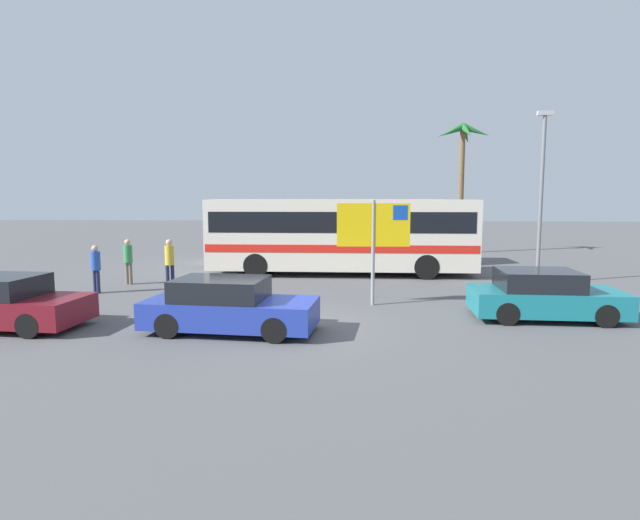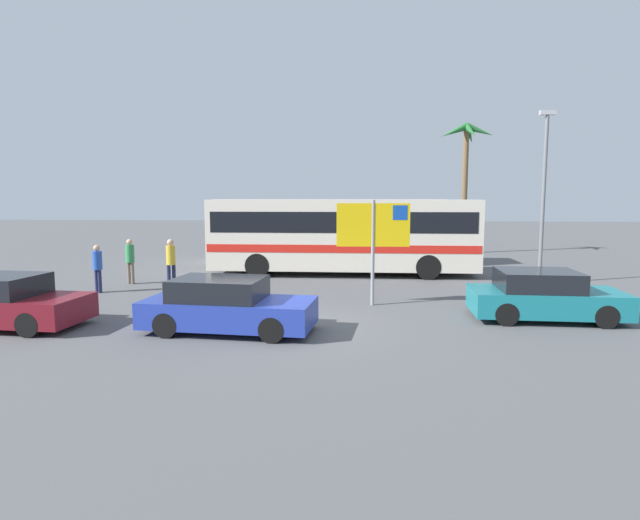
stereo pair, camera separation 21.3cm
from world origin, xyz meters
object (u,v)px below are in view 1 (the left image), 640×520
Objects in this scene: car_maroon at (3,303)px; car_blue at (228,306)px; bus_front_coach at (341,233)px; pedestrian_crossing_lot at (96,265)px; bus_rear_coach at (327,228)px; pedestrian_near_sign at (170,260)px; pedestrian_by_bus at (128,258)px; car_teal at (544,296)px; ferry_sign at (375,229)px.

car_maroon is 5.74m from car_blue.
bus_front_coach reaches higher than pedestrian_crossing_lot.
pedestrian_crossing_lot is at bearing 94.30° from car_maroon.
bus_rear_coach is 2.75× the size of car_maroon.
bus_rear_coach is at bearing 101.76° from bus_front_coach.
bus_rear_coach is 6.24× the size of pedestrian_near_sign.
car_blue is at bearing 178.18° from pedestrian_near_sign.
bus_front_coach is at bearing 80.92° from car_blue.
bus_rear_coach is at bearing -10.33° from pedestrian_crossing_lot.
pedestrian_near_sign reaches higher than pedestrian_by_bus.
bus_rear_coach is (-0.79, 3.77, 0.00)m from bus_front_coach.
pedestrian_near_sign reaches higher than car_blue.
car_teal is at bearing 90.56° from pedestrian_by_bus.
car_maroon and car_blue have the same top height.
car_blue is at bearing -99.78° from pedestrian_crossing_lot.
bus_front_coach reaches higher than pedestrian_by_bus.
bus_rear_coach reaches higher than pedestrian_by_bus.
bus_front_coach is 9.64m from pedestrian_crossing_lot.
ferry_sign reaches higher than pedestrian_crossing_lot.
bus_front_coach is 2.60× the size of car_blue.
car_blue is 2.59× the size of pedestrian_crossing_lot.
pedestrian_by_bus is (-9.10, 3.29, -1.32)m from ferry_sign.
bus_rear_coach is at bearing -67.32° from pedestrian_near_sign.
pedestrian_by_bus is at bearing -159.29° from bus_front_coach.
bus_front_coach is at bearing 53.81° from car_maroon.
ferry_sign is 9.63m from pedestrian_crossing_lot.
pedestrian_crossing_lot is (-0.00, 4.84, 0.34)m from car_maroon.
pedestrian_by_bus is at bearing 33.19° from pedestrian_near_sign.
ferry_sign is 1.79× the size of pedestrian_near_sign.
car_maroon is 6.72m from pedestrian_by_bus.
ferry_sign reaches higher than bus_front_coach.
pedestrian_crossing_lot is (-9.43, 1.42, -1.35)m from ferry_sign.
pedestrian_crossing_lot is at bearing 10.15° from pedestrian_by_bus.
bus_front_coach is 6.24× the size of pedestrian_near_sign.
car_maroon is at bearing 126.62° from pedestrian_near_sign.
car_blue is 6.88m from pedestrian_near_sign.
pedestrian_near_sign reaches higher than car_maroon.
pedestrian_near_sign reaches higher than car_teal.
pedestrian_crossing_lot reaches higher than car_teal.
pedestrian_near_sign is 1.04× the size of pedestrian_by_bus.
car_maroon is 2.37× the size of pedestrian_by_bus.
pedestrian_crossing_lot is at bearing 169.15° from ferry_sign.
car_maroon is at bearing -149.36° from pedestrian_crossing_lot.
bus_rear_coach is at bearing 98.63° from ferry_sign.
bus_rear_coach reaches higher than car_blue.
bus_rear_coach is 13.69m from car_blue.
car_teal is (6.43, -11.61, -1.15)m from bus_rear_coach.
ferry_sign is 0.79× the size of car_maroon.
bus_front_coach reaches higher than car_teal.
ferry_sign reaches higher than car_maroon.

